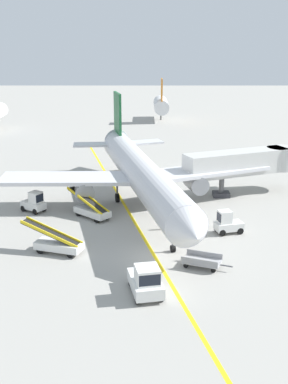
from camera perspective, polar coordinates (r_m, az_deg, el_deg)
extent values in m
plane|color=#9E9B93|center=(39.25, 1.54, -7.57)|extent=(300.00, 300.00, 0.00)
cube|color=yellow|center=(43.84, -0.03, -4.84)|extent=(17.86, 78.11, 0.01)
cylinder|color=silver|center=(49.82, 0.02, 2.06)|extent=(9.81, 29.99, 3.30)
cone|color=silver|center=(34.96, 5.77, -4.71)|extent=(3.68, 3.05, 3.23)
cone|color=silver|center=(65.43, -3.10, 6.05)|extent=(3.67, 3.42, 3.14)
cube|color=silver|center=(53.36, 7.55, 2.49)|extent=(13.65, 9.43, 0.36)
cylinder|color=gray|center=(52.18, 6.18, 1.06)|extent=(2.56, 3.54, 1.90)
cube|color=silver|center=(50.36, -8.71, 1.55)|extent=(13.05, 4.56, 0.36)
cylinder|color=gray|center=(49.80, -6.70, 0.26)|extent=(2.56, 3.54, 1.90)
cube|color=#19592D|center=(62.49, -2.79, 8.92)|extent=(1.15, 3.96, 5.20)
cube|color=silver|center=(63.29, 0.01, 5.69)|extent=(5.64, 3.90, 0.24)
cube|color=silver|center=(62.30, -5.41, 5.43)|extent=(5.36, 2.62, 0.24)
cylinder|color=#4C4C51|center=(39.83, 3.60, -4.79)|extent=(0.20, 0.20, 3.12)
cylinder|color=black|center=(40.32, 3.56, -6.47)|extent=(0.46, 0.62, 0.56)
cylinder|color=#4C4C51|center=(52.69, 1.88, 0.76)|extent=(0.20, 0.20, 3.12)
cylinder|color=black|center=(53.01, 1.87, -0.36)|extent=(0.55, 1.01, 0.96)
cylinder|color=#4C4C51|center=(51.82, -2.84, 0.47)|extent=(0.20, 0.20, 3.12)
cylinder|color=black|center=(52.14, -2.82, -0.67)|extent=(0.55, 1.01, 0.96)
cube|color=black|center=(36.61, 4.82, -3.07)|extent=(2.96, 1.59, 0.60)
cube|color=beige|center=(54.75, 10.83, 3.30)|extent=(12.09, 6.93, 2.50)
cylinder|color=beige|center=(57.97, 15.61, 3.73)|extent=(3.20, 3.20, 2.50)
cylinder|color=#59595B|center=(54.44, 9.09, 0.67)|extent=(0.56, 0.56, 2.35)
cube|color=#333338|center=(54.71, 9.05, -0.26)|extent=(1.80, 1.40, 0.50)
cube|color=silver|center=(33.94, 0.39, -10.42)|extent=(2.56, 3.90, 0.80)
cube|color=silver|center=(32.96, 0.61, -9.46)|extent=(1.81, 1.88, 1.10)
cube|color=black|center=(32.28, 0.89, -10.06)|extent=(1.41, 0.36, 0.77)
cylinder|color=black|center=(33.20, 2.22, -11.89)|extent=(0.33, 0.63, 0.60)
cylinder|color=black|center=(32.91, -0.58, -12.16)|extent=(0.33, 0.63, 0.60)
cylinder|color=black|center=(35.37, 1.29, -9.95)|extent=(0.33, 0.63, 0.60)
cylinder|color=black|center=(35.10, -1.33, -10.18)|extent=(0.33, 0.63, 0.60)
cube|color=silver|center=(44.50, 9.90, -3.87)|extent=(2.65, 1.86, 0.70)
cube|color=silver|center=(44.03, 9.46, -2.83)|extent=(1.31, 1.28, 1.10)
cube|color=black|center=(43.83, 8.84, -2.89)|extent=(0.32, 0.96, 0.77)
cylinder|color=black|center=(43.84, 9.16, -4.65)|extent=(0.64, 0.36, 0.60)
cylinder|color=black|center=(44.78, 8.61, -4.15)|extent=(0.64, 0.36, 0.60)
cylinder|color=black|center=(44.50, 11.16, -4.42)|extent=(0.64, 0.36, 0.60)
cylinder|color=black|center=(45.43, 10.57, -3.93)|extent=(0.64, 0.36, 0.60)
cube|color=silver|center=(50.48, -12.30, -1.46)|extent=(2.72, 2.43, 0.70)
cube|color=silver|center=(49.91, -12.03, -0.57)|extent=(1.48, 1.47, 1.10)
cube|color=black|center=(49.55, -11.62, -0.67)|extent=(0.62, 0.85, 0.77)
cylinder|color=black|center=(50.36, -11.16, -1.85)|extent=(0.62, 0.52, 0.60)
cylinder|color=black|center=(49.65, -12.07, -2.19)|extent=(0.62, 0.52, 0.60)
cylinder|color=black|center=(51.53, -12.48, -1.50)|extent=(0.62, 0.52, 0.60)
cylinder|color=black|center=(50.83, -13.38, -1.82)|extent=(0.62, 0.52, 0.60)
cube|color=silver|center=(47.84, -5.69, -2.24)|extent=(3.81, 3.68, 0.60)
cylinder|color=black|center=(48.51, -7.29, -2.40)|extent=(0.59, 0.57, 0.60)
cylinder|color=black|center=(49.29, -6.15, -2.04)|extent=(0.59, 0.57, 0.60)
cylinder|color=black|center=(46.61, -5.17, -3.15)|extent=(0.59, 0.57, 0.60)
cylinder|color=black|center=(47.41, -4.03, -2.77)|extent=(0.59, 0.57, 0.60)
cube|color=black|center=(47.97, -6.20, -1.01)|extent=(4.29, 4.04, 1.76)
cube|color=yellow|center=(47.65, -6.61, -0.99)|extent=(3.75, 3.46, 1.84)
cube|color=yellow|center=(48.21, -5.80, -0.75)|extent=(3.75, 3.46, 1.84)
cube|color=silver|center=(40.56, -9.47, -6.05)|extent=(4.08, 2.60, 0.60)
cylinder|color=black|center=(40.77, -11.53, -6.50)|extent=(0.64, 0.40, 0.60)
cylinder|color=black|center=(41.78, -10.67, -5.85)|extent=(0.64, 0.40, 0.60)
cylinder|color=black|center=(39.59, -8.15, -7.05)|extent=(0.64, 0.40, 0.60)
cylinder|color=black|center=(40.63, -7.36, -6.37)|extent=(0.64, 0.40, 0.60)
cube|color=black|center=(40.47, -10.29, -4.69)|extent=(5.03, 2.40, 1.76)
cube|color=yellow|center=(40.06, -10.60, -4.75)|extent=(4.80, 1.63, 1.84)
cube|color=yellow|center=(40.79, -10.00, -4.31)|extent=(4.80, 1.63, 1.84)
cube|color=#A5A5A8|center=(37.90, 6.85, -7.91)|extent=(3.16, 2.43, 0.16)
cube|color=#4C4C51|center=(37.53, 9.60, -8.33)|extent=(0.87, 0.41, 0.08)
cylinder|color=#4C4C51|center=(37.45, 10.28, -8.43)|extent=(0.12, 0.12, 0.05)
cube|color=gray|center=(38.46, 7.17, -7.13)|extent=(2.62, 1.09, 0.50)
cube|color=gray|center=(37.14, 6.55, -8.02)|extent=(2.62, 1.09, 0.50)
cylinder|color=black|center=(38.31, 8.61, -8.13)|extent=(0.38, 0.25, 0.36)
cylinder|color=black|center=(37.26, 8.16, -8.87)|extent=(0.38, 0.25, 0.36)
cylinder|color=black|center=(38.78, 5.57, -7.68)|extent=(0.38, 0.25, 0.36)
cylinder|color=black|center=(37.74, 5.04, -8.40)|extent=(0.38, 0.25, 0.36)
cylinder|color=#26262D|center=(44.89, 3.33, -3.75)|extent=(0.24, 0.24, 0.85)
cube|color=yellow|center=(44.64, 3.35, -2.91)|extent=(0.36, 0.22, 0.56)
sphere|color=#9E7051|center=(44.51, 3.36, -2.43)|extent=(0.20, 0.20, 0.20)
sphere|color=yellow|center=(44.49, 3.36, -2.36)|extent=(0.24, 0.24, 0.24)
cone|color=orange|center=(46.51, -12.11, -3.63)|extent=(0.36, 0.36, 0.44)
cylinder|color=silver|center=(105.90, 2.21, 9.90)|extent=(3.00, 10.00, 3.00)
cylinder|color=#3F3F3F|center=(106.21, 2.20, 8.67)|extent=(0.30, 0.30, 1.60)
cube|color=orange|center=(102.03, 2.30, 11.60)|extent=(0.24, 3.20, 4.40)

